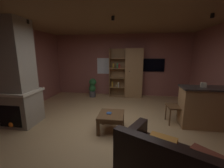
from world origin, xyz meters
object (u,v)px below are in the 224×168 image
kitchen_bar_counter (210,107)px  wall_mounted_tv (153,65)px  coffee_table (111,117)px  dining_chair (179,104)px  tissue_box (203,85)px  bookshelf_cabinet (131,73)px  potted_floor_plant (93,87)px  stone_fireplace (17,79)px  table_book_0 (109,113)px

kitchen_bar_counter → wall_mounted_tv: wall_mounted_tv is taller
coffee_table → dining_chair: (1.72, 0.64, 0.19)m
tissue_box → bookshelf_cabinet: bearing=126.4°
potted_floor_plant → wall_mounted_tv: bearing=10.6°
stone_fireplace → wall_mounted_tv: size_ratio=2.72×
dining_chair → coffee_table: bearing=-159.4°
potted_floor_plant → wall_mounted_tv: (2.54, 0.48, 0.94)m
stone_fireplace → dining_chair: size_ratio=2.90×
stone_fireplace → potted_floor_plant: stone_fireplace is taller
stone_fireplace → bookshelf_cabinet: size_ratio=1.30×
coffee_table → table_book_0: table_book_0 is taller
wall_mounted_tv → potted_floor_plant: bearing=-169.4°
coffee_table → tissue_box: bearing=14.0°
kitchen_bar_counter → dining_chair: kitchen_bar_counter is taller
tissue_box → wall_mounted_tv: size_ratio=0.12×
kitchen_bar_counter → tissue_box: bearing=175.5°
stone_fireplace → coffee_table: size_ratio=4.14×
tissue_box → dining_chair: size_ratio=0.13×
bookshelf_cabinet → dining_chair: bookshelf_cabinet is taller
stone_fireplace → kitchen_bar_counter: (4.85, 0.51, -0.69)m
kitchen_bar_counter → potted_floor_plant: size_ratio=1.79×
coffee_table → dining_chair: bearing=20.6°
kitchen_bar_counter → tissue_box: (-0.21, 0.02, 0.57)m
stone_fireplace → tissue_box: size_ratio=22.23×
kitchen_bar_counter → coffee_table: bearing=-167.5°
potted_floor_plant → kitchen_bar_counter: bearing=-30.8°
wall_mounted_tv → bookshelf_cabinet: bearing=-166.6°
tissue_box → potted_floor_plant: 4.11m
coffee_table → potted_floor_plant: potted_floor_plant is taller
table_book_0 → potted_floor_plant: 2.94m
bookshelf_cabinet → wall_mounted_tv: 0.97m
table_book_0 → stone_fireplace: bearing=179.4°
stone_fireplace → wall_mounted_tv: bearing=40.1°
potted_floor_plant → tissue_box: bearing=-32.1°
kitchen_bar_counter → potted_floor_plant: bearing=149.2°
stone_fireplace → table_book_0: bearing=-0.6°
tissue_box → potted_floor_plant: (-3.44, 2.16, -0.66)m
stone_fireplace → wall_mounted_tv: stone_fireplace is taller
table_book_0 → dining_chair: (1.77, 0.64, 0.09)m
stone_fireplace → wall_mounted_tv: 4.90m
tissue_box → wall_mounted_tv: wall_mounted_tv is taller
stone_fireplace → bookshelf_cabinet: stone_fireplace is taller
table_book_0 → bookshelf_cabinet: bearing=80.6°
wall_mounted_tv → table_book_0: bearing=-113.4°
kitchen_bar_counter → tissue_box: size_ratio=12.00×
kitchen_bar_counter → table_book_0: bearing=-167.9°
potted_floor_plant → table_book_0: bearing=-66.7°
bookshelf_cabinet → kitchen_bar_counter: size_ratio=1.43×
table_book_0 → wall_mounted_tv: wall_mounted_tv is taller
tissue_box → coffee_table: size_ratio=0.19×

